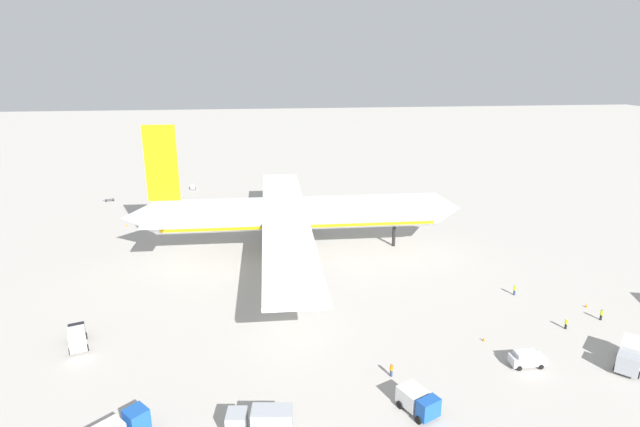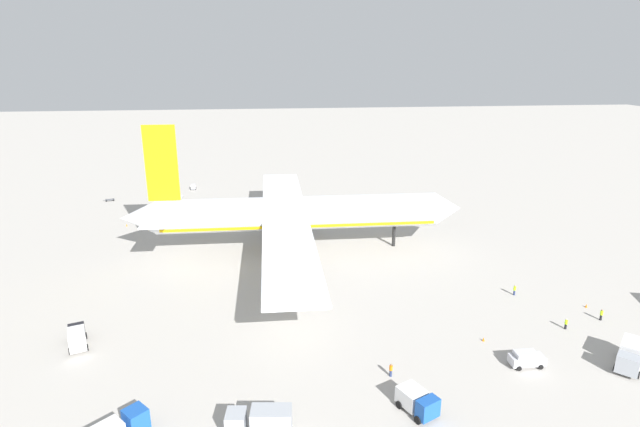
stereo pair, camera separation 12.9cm
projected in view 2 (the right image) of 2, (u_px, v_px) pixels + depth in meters
ground_plane at (300, 249)px, 102.51m from camera, size 600.00×600.00×0.00m
airliner at (293, 214)px, 100.20m from camera, size 67.69×76.40×25.49m
service_truck_0 at (631, 355)px, 63.16m from camera, size 6.26×6.30×2.99m
service_truck_1 at (77, 337)px, 67.44m from camera, size 3.68×5.61×2.82m
service_truck_2 at (261, 421)px, 51.47m from camera, size 6.91×3.17×3.16m
service_truck_3 at (417, 401)px, 55.02m from camera, size 4.22×5.22×2.58m
service_van at (527, 359)px, 63.44m from camera, size 4.33×2.11×1.97m
baggage_cart_1 at (110, 200)px, 137.39m from camera, size 3.02×2.07×0.40m
baggage_cart_2 at (193, 187)px, 149.16m from camera, size 1.61×2.91×1.47m
ground_worker_0 at (515, 290)px, 82.48m from camera, size 0.56×0.56×1.77m
ground_worker_1 at (601, 315)px, 74.57m from camera, size 0.53×0.53×1.74m
ground_worker_2 at (566, 324)px, 72.15m from camera, size 0.46×0.46×1.64m
ground_worker_3 at (391, 370)px, 61.39m from camera, size 0.57×0.57×1.72m
traffic_cone_0 at (586, 306)px, 78.57m from camera, size 0.36×0.36×0.55m
traffic_cone_1 at (484, 339)px, 69.22m from camera, size 0.36×0.36×0.55m
traffic_cone_2 at (127, 225)px, 116.51m from camera, size 0.36×0.36×0.55m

